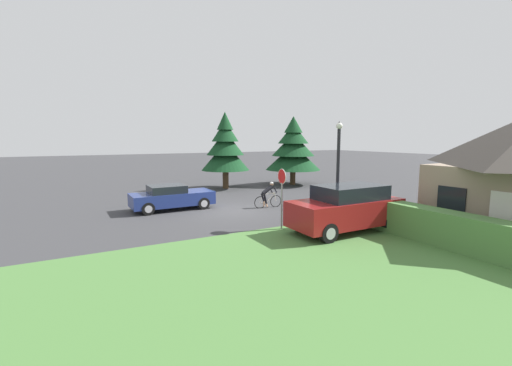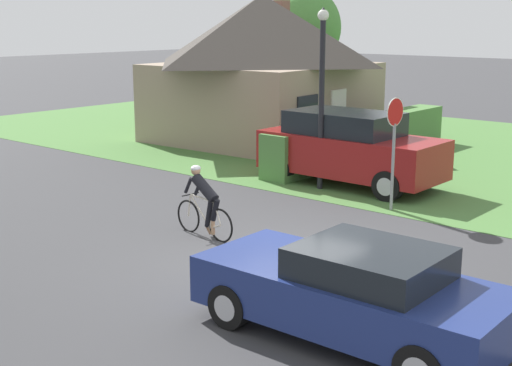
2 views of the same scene
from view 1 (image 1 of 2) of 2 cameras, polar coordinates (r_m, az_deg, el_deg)
ground_plane at (r=18.44m, az=-4.06°, el=-4.58°), size 140.00×140.00×0.00m
hedge_row at (r=13.94m, az=29.74°, el=-6.85°), size 9.08×0.90×1.27m
sedan_left_lane at (r=19.09m, az=-13.90°, el=-2.35°), size 1.90×4.37×1.35m
cyclist at (r=19.04m, az=1.98°, el=-2.05°), size 0.44×1.66×1.45m
parked_suv_right at (r=14.64m, az=14.83°, el=-4.11°), size 2.07×4.83×1.93m
stop_sign at (r=14.37m, az=4.32°, el=-0.76°), size 0.64×0.07×2.58m
street_lamp at (r=15.26m, az=13.52°, el=2.77°), size 0.28×0.28×4.57m
conifer_tall_near at (r=26.29m, az=-5.15°, el=5.85°), size 3.65×3.65×5.83m
conifer_tall_far at (r=28.45m, az=6.20°, el=5.62°), size 4.48×4.48×5.63m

